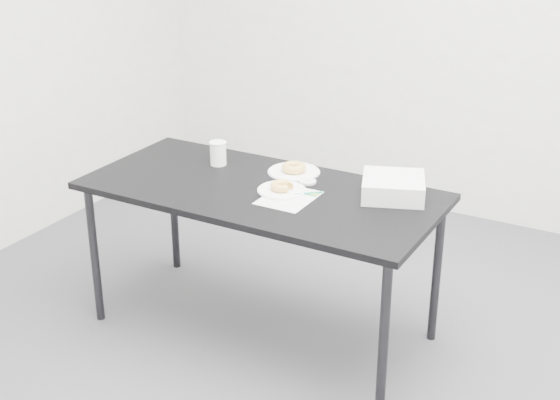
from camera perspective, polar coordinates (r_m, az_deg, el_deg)
The scene contains 14 objects.
floor at distance 3.84m, azimuth -0.11°, elevation -10.78°, with size 4.00×4.00×0.00m, color #46464B.
wall_back at distance 5.09m, azimuth 11.37°, elevation 13.69°, with size 4.00×0.02×2.70m, color white.
table at distance 3.67m, azimuth -1.39°, elevation 0.03°, with size 1.68×0.79×0.76m.
scorecard at distance 3.53m, azimuth 0.64°, elevation 0.16°, with size 0.22×0.28×0.00m, color white.
logo_patch at distance 3.57m, azimuth 2.46°, elevation 0.44°, with size 0.05×0.05×0.00m, color green.
pen at distance 3.57m, azimuth 2.10°, elevation 0.49°, with size 0.01×0.01×0.13m, color #0B7982.
napkin at distance 3.57m, azimuth 0.53°, elevation 0.43°, with size 0.16×0.16×0.00m, color white.
plate_near at distance 3.60m, azimuth 0.13°, elevation 0.72°, with size 0.23×0.23×0.01m, color white.
donut_near at distance 3.60m, azimuth 0.13°, elevation 1.03°, with size 0.11×0.11×0.04m, color gold.
plate_far at distance 3.83m, azimuth 1.02°, elevation 2.06°, with size 0.26×0.26×0.01m, color white.
donut_far at distance 3.82m, azimuth 1.02°, elevation 2.39°, with size 0.12×0.12×0.04m, color gold.
coffee_cup at distance 3.93m, azimuth -4.55°, elevation 3.43°, with size 0.08×0.08×0.12m, color white.
cup_lid at distance 3.71m, azimuth 2.02°, elevation 1.35°, with size 0.08×0.08×0.01m, color white.
bakery_box at distance 3.57m, azimuth 8.28°, elevation 0.95°, with size 0.28×0.28×0.09m, color silver.
Camera 1 is at (1.57, -2.78, 2.14)m, focal length 50.00 mm.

